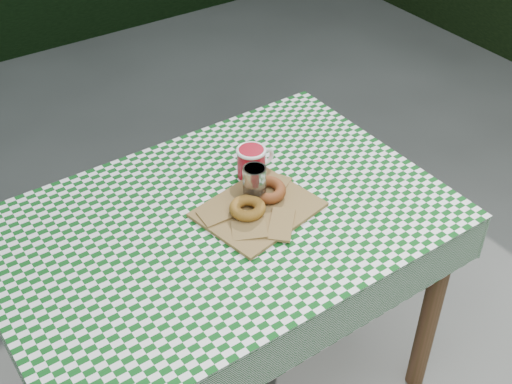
% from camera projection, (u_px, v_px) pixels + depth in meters
% --- Properties ---
extents(table, '(1.21, 0.82, 0.75)m').
position_uv_depth(table, '(225.00, 313.00, 2.01)').
color(table, brown).
rests_on(table, ground).
extents(tablecloth, '(1.23, 0.84, 0.01)m').
position_uv_depth(tablecloth, '(221.00, 220.00, 1.78)').
color(tablecloth, '#0B4613').
rests_on(tablecloth, table).
extents(paper_bag, '(0.35, 0.30, 0.02)m').
position_uv_depth(paper_bag, '(258.00, 209.00, 1.80)').
color(paper_bag, olive).
rests_on(paper_bag, tablecloth).
extents(bagel_front, '(0.13, 0.13, 0.03)m').
position_uv_depth(bagel_front, '(248.00, 208.00, 1.76)').
color(bagel_front, '#A46D21').
rests_on(bagel_front, paper_bag).
extents(bagel_back, '(0.11, 0.11, 0.03)m').
position_uv_depth(bagel_back, '(268.00, 190.00, 1.83)').
color(bagel_back, brown).
rests_on(bagel_back, paper_bag).
extents(coffee_mug, '(0.17, 0.17, 0.09)m').
position_uv_depth(coffee_mug, '(251.00, 163.00, 1.90)').
color(coffee_mug, '#A40A19').
rests_on(coffee_mug, tablecloth).
extents(drinking_glass, '(0.07, 0.07, 0.12)m').
position_uv_depth(drinking_glass, '(255.00, 185.00, 1.80)').
color(drinking_glass, silver).
rests_on(drinking_glass, tablecloth).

